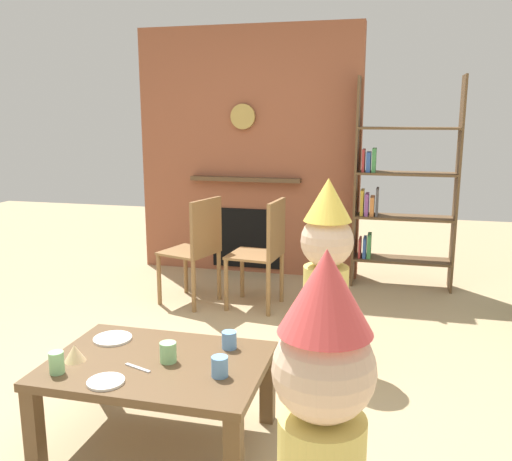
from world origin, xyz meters
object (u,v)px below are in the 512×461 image
paper_cup_near_left (168,352)px  paper_plate_rear (113,339)px  paper_cup_center (220,367)px  child_with_cone_hat (322,420)px  paper_plate_front (106,382)px  coffee_table (158,373)px  paper_cup_far_left (57,363)px  paper_cup_near_right (229,340)px  bookshelf (397,193)px  birthday_cake_slice (75,353)px  dining_chair_middle (265,247)px  child_in_pink (326,268)px  dining_chair_left (197,245)px

paper_cup_near_left → paper_plate_rear: bearing=155.8°
paper_cup_center → child_with_cone_hat: child_with_cone_hat is taller
paper_cup_near_left → paper_plate_front: (-0.18, -0.26, -0.04)m
coffee_table → paper_cup_far_left: bearing=-149.9°
paper_cup_near_right → paper_plate_rear: paper_cup_near_right is taller
bookshelf → birthday_cake_slice: bookshelf is taller
coffee_table → paper_plate_front: (-0.13, -0.25, 0.07)m
dining_chair_middle → paper_cup_near_left: bearing=95.5°
paper_cup_near_left → paper_cup_far_left: size_ratio=0.94×
paper_cup_center → child_in_pink: child_in_pink is taller
paper_cup_near_left → dining_chair_left: bearing=106.0°
paper_cup_center → paper_cup_far_left: size_ratio=0.91×
coffee_table → paper_cup_near_right: (0.29, 0.22, 0.11)m
child_with_cone_hat → child_in_pink: 1.74m
paper_cup_center → paper_plate_rear: paper_cup_center is taller
paper_cup_near_right → paper_cup_far_left: paper_cup_far_left is taller
child_with_cone_hat → paper_cup_near_right: bearing=-19.7°
paper_cup_center → dining_chair_left: size_ratio=0.10×
bookshelf → paper_cup_far_left: bookshelf is taller
child_in_pink → dining_chair_left: child_in_pink is taller
paper_cup_far_left → dining_chair_middle: 2.25m
paper_cup_center → paper_plate_front: (-0.46, -0.18, -0.04)m
paper_plate_rear → paper_cup_near_right: bearing=4.0°
bookshelf → child_in_pink: size_ratio=1.60×
paper_cup_near_left → birthday_cake_slice: bearing=-167.3°
coffee_table → child_in_pink: (0.67, 1.08, 0.27)m
paper_plate_rear → child_in_pink: child_in_pink is taller
child_in_pink → paper_plate_front: bearing=1.0°
coffee_table → dining_chair_left: dining_chair_left is taller
paper_plate_front → paper_plate_rear: 0.48m
coffee_table → birthday_cake_slice: birthday_cake_slice is taller
dining_chair_left → paper_cup_near_right: bearing=131.4°
coffee_table → child_with_cone_hat: bearing=-37.1°
paper_cup_center → dining_chair_middle: (-0.27, 2.06, 0.04)m
birthday_cake_slice → child_in_pink: child_in_pink is taller
paper_cup_near_left → child_with_cone_hat: child_with_cone_hat is taller
paper_cup_near_left → paper_plate_front: bearing=-124.9°
bookshelf → paper_cup_near_right: (-0.80, -2.64, -0.41)m
coffee_table → child_in_pink: size_ratio=0.86×
bookshelf → paper_plate_front: bookshelf is taller
child_with_cone_hat → dining_chair_middle: bearing=-36.2°
paper_cup_near_left → child_with_cone_hat: (0.80, -0.65, 0.15)m
child_in_pink → coffee_table: bearing=0.0°
birthday_cake_slice → dining_chair_left: (-0.12, 2.03, 0.05)m
coffee_table → paper_cup_center: paper_cup_center is taller
paper_cup_near_left → dining_chair_left: (-0.55, 1.93, 0.04)m
paper_cup_near_left → paper_cup_center: 0.29m
paper_cup_far_left → bookshelf: bearing=64.5°
paper_plate_front → coffee_table: bearing=63.6°
paper_cup_far_left → dining_chair_left: dining_chair_left is taller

